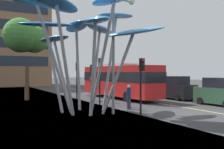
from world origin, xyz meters
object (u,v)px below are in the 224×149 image
object	(u,v)px
leaf_sculpture	(86,25)
car_parked_far	(140,86)
red_bus	(119,80)
car_parked_near	(221,93)
no_entry_sign	(93,85)
traffic_light_kerb_near	(142,74)
traffic_light_kerb_far	(100,71)
street_lamp	(118,39)
traffic_light_island_mid	(92,75)
pedestrian	(129,97)
car_parked_mid	(175,88)
traffic_light_opposite	(77,73)

from	to	relation	value
leaf_sculpture	car_parked_far	world-z (taller)	leaf_sculpture
red_bus	car_parked_near	distance (m)	9.95
car_parked_far	no_entry_sign	xyz separation A→B (m)	(-9.32, -6.80, 0.59)
traffic_light_kerb_near	traffic_light_kerb_far	bearing A→B (deg)	90.64
car_parked_near	street_lamp	size ratio (longest dim) A/B	0.55
traffic_light_island_mid	pedestrian	bearing A→B (deg)	-86.43
car_parked_mid	traffic_light_kerb_far	bearing A→B (deg)	-176.42
leaf_sculpture	car_parked_mid	xyz separation A→B (m)	(11.32, 4.06, -4.74)
red_bus	car_parked_mid	world-z (taller)	red_bus
traffic_light_kerb_near	street_lamp	size ratio (longest dim) A/B	0.47
traffic_light_opposite	car_parked_near	xyz separation A→B (m)	(8.69, -9.88, -1.63)
pedestrian	red_bus	bearing A→B (deg)	65.48
traffic_light_island_mid	car_parked_near	xyz separation A→B (m)	(8.14, -7.55, -1.41)
street_lamp	traffic_light_opposite	bearing A→B (deg)	85.61
traffic_light_island_mid	street_lamp	distance (m)	7.82
car_parked_mid	car_parked_far	distance (m)	6.26
traffic_light_kerb_near	car_parked_far	bearing A→B (deg)	56.15
car_parked_near	pedestrian	size ratio (longest dim) A/B	2.36
traffic_light_kerb_near	no_entry_sign	world-z (taller)	traffic_light_kerb_near
leaf_sculpture	car_parked_mid	world-z (taller)	leaf_sculpture
leaf_sculpture	red_bus	bearing A→B (deg)	47.47
car_parked_mid	pedestrian	world-z (taller)	car_parked_mid
car_parked_far	car_parked_mid	bearing A→B (deg)	-90.49
street_lamp	car_parked_near	bearing A→B (deg)	-1.40
car_parked_near	traffic_light_opposite	bearing A→B (deg)	131.34
traffic_light_opposite	car_parked_mid	xyz separation A→B (m)	(8.80, -4.31, -1.60)
traffic_light_opposite	car_parked_mid	size ratio (longest dim) A/B	0.85
car_parked_near	car_parked_mid	distance (m)	5.57
traffic_light_kerb_near	traffic_light_kerb_far	distance (m)	5.97
red_bus	car_parked_near	xyz separation A→B (m)	(4.47, -8.84, -0.89)
street_lamp	traffic_light_kerb_near	bearing A→B (deg)	-48.71
traffic_light_kerb_far	car_parked_far	distance (m)	11.13
no_entry_sign	traffic_light_kerb_far	bearing A→B (deg)	0.42
car_parked_mid	street_lamp	size ratio (longest dim) A/B	0.56
traffic_light_opposite	car_parked_near	world-z (taller)	traffic_light_opposite
traffic_light_island_mid	traffic_light_opposite	distance (m)	2.40
red_bus	traffic_light_island_mid	distance (m)	3.93
red_bus	car_parked_far	distance (m)	5.59
traffic_light_kerb_near	car_parked_far	world-z (taller)	traffic_light_kerb_near
pedestrian	car_parked_far	bearing A→B (deg)	52.16
pedestrian	no_entry_sign	bearing A→B (deg)	112.18
car_parked_mid	car_parked_far	bearing A→B (deg)	89.51
traffic_light_kerb_near	traffic_light_island_mid	world-z (taller)	traffic_light_kerb_near
red_bus	car_parked_near	size ratio (longest dim) A/B	2.69
traffic_light_kerb_far	pedestrian	size ratio (longest dim) A/B	2.17
leaf_sculpture	car_parked_near	size ratio (longest dim) A/B	2.37
traffic_light_kerb_near	pedestrian	size ratio (longest dim) A/B	2.01
traffic_light_island_mid	no_entry_sign	size ratio (longest dim) A/B	1.40
car_parked_mid	red_bus	bearing A→B (deg)	144.40
traffic_light_kerb_far	car_parked_far	world-z (taller)	traffic_light_kerb_far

